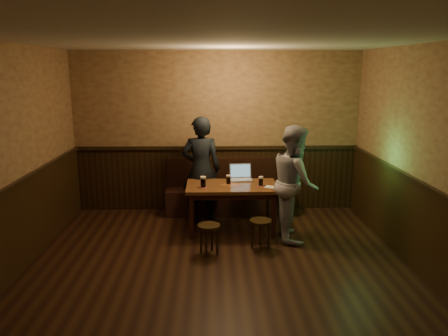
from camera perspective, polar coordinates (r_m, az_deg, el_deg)
room at (r=5.02m, az=-0.64°, el=-2.13°), size 5.04×6.04×2.84m
bench at (r=7.70m, az=0.72°, el=-3.62°), size 2.20×0.50×0.95m
pub_table at (r=6.75m, az=1.02°, el=-3.03°), size 1.40×0.80×0.75m
stool_left at (r=6.02m, az=-1.97°, el=-8.17°), size 0.40×0.40×0.42m
stool_right at (r=6.21m, az=4.80°, el=-7.53°), size 0.32×0.32×0.42m
pint_left at (r=6.58m, az=-2.74°, el=-1.82°), size 0.11×0.11×0.17m
pint_mid at (r=6.76m, az=0.59°, el=-1.51°), size 0.09×0.09×0.14m
pint_right at (r=6.68m, az=4.83°, el=-1.72°), size 0.09×0.09×0.15m
laptop at (r=7.04m, az=2.23°, el=-1.01°), size 0.38×0.31×0.25m
menu at (r=6.63m, az=6.31°, el=-2.50°), size 0.26×0.23×0.00m
person_suit at (r=7.17m, az=-3.01°, el=-0.19°), size 0.64×0.42×1.76m
person_grey at (r=6.52m, az=9.23°, el=-1.89°), size 0.65×0.84×1.71m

